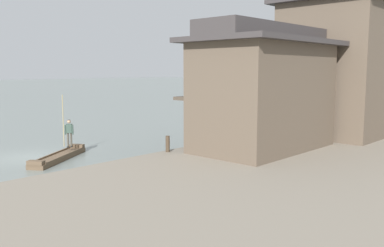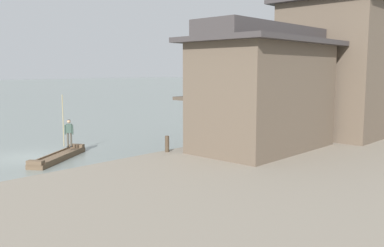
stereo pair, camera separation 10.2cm
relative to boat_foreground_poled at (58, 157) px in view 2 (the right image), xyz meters
name	(u,v)px [view 2 (the right image)]	position (x,y,z in m)	size (l,w,h in m)	color
ground_plane	(28,158)	(-1.78, -0.90, -0.15)	(400.00, 400.00, 0.00)	gray
boat_foreground_poled	(58,157)	(0.00, 0.00, 0.00)	(3.49, 4.65, 0.45)	brown
boatman_person	(69,130)	(-0.77, 1.14, 1.31)	(0.41, 0.49, 3.04)	black
boat_moored_second	(314,113)	(-0.58, 30.85, 0.12)	(2.12, 4.25, 0.75)	#232326
boat_moored_third	(313,106)	(-5.90, 41.16, -0.03)	(4.74, 4.28, 0.36)	#232326
boat_moored_far	(275,124)	(1.52, 19.56, 0.11)	(5.23, 4.11, 0.78)	#423328
boat_midriver_drifting	(365,100)	(-4.14, 54.62, 0.11)	(4.09, 5.05, 0.78)	brown
boat_midriver_upstream	(226,140)	(3.60, 10.15, 0.12)	(2.09, 5.43, 0.79)	brown
boat_upstream_distant	(340,110)	(-0.57, 37.37, 0.02)	(2.45, 3.79, 0.51)	brown
house_waterfront_nearest	(263,89)	(9.06, 6.24, 3.78)	(5.30, 8.14, 6.14)	brown
house_waterfront_second	(335,64)	(9.75, 12.83, 5.09)	(6.68, 5.81, 8.74)	brown
house_waterfront_tall	(375,84)	(9.83, 19.35, 3.78)	(6.82, 6.92, 6.14)	gray
mooring_post_dock_near	(167,144)	(6.18, 2.36, 1.17)	(0.20, 0.20, 0.79)	#473828
mooring_post_dock_mid	(280,123)	(6.18, 12.71, 1.26)	(0.20, 0.20, 0.97)	#473828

